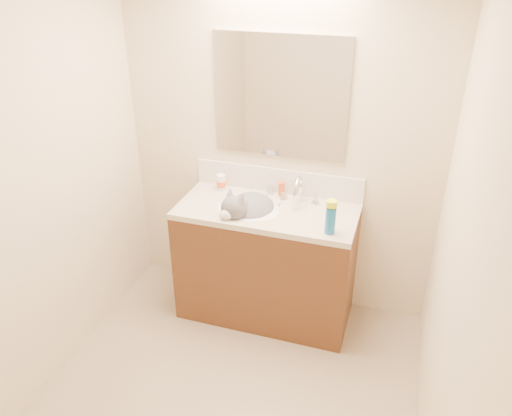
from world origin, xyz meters
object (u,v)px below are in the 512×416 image
Objects in this scene: silver_jar at (270,190)px; vanity_cabinet at (266,265)px; pill_bottle at (221,182)px; amber_bottle at (281,189)px; spray_can at (330,220)px; cat at (248,211)px; basin at (248,217)px; faucet at (299,192)px.

vanity_cabinet is at bearing -78.72° from silver_jar.
vanity_cabinet is 10.43× the size of pill_bottle.
silver_jar is 0.52× the size of amber_bottle.
spray_can is (0.45, -0.18, 0.54)m from vanity_cabinet.
vanity_cabinet is 11.62× the size of amber_bottle.
amber_bottle is (0.16, 0.25, 0.07)m from cat.
basin is at bearing 113.33° from cat.
faucet reaches higher than spray_can.
pill_bottle is at bearing 155.72° from vanity_cabinet.
faucet is 2.71× the size of amber_bottle.
pill_bottle is 0.92m from spray_can.
cat is at bearing -149.68° from faucet.
faucet is at bearing 29.12° from basin.
amber_bottle is at bearing 80.83° from cat.
pill_bottle is at bearing -175.36° from amber_bottle.
cat is 0.27m from silver_jar.
faucet is at bearing 53.85° from cat.
faucet is at bearing -4.04° from pill_bottle.
vanity_cabinet is 0.67m from pill_bottle.
cat is at bearing -90.21° from basin.
spray_can is at bearing -43.90° from amber_bottle.
vanity_cabinet is 0.45m from cat.
amber_bottle is (0.04, 0.21, 0.50)m from vanity_cabinet.
basin is (-0.12, -0.03, 0.38)m from vanity_cabinet.
faucet is at bearing -19.98° from silver_jar.
amber_bottle is (0.44, 0.04, -0.01)m from pill_bottle.
faucet reaches higher than pill_bottle.
vanity_cabinet is at bearing 41.26° from cat.
pill_bottle is at bearing -173.36° from silver_jar.
basin is 0.38m from faucet.
silver_jar is (-0.22, 0.08, -0.06)m from faucet.
cat is (-0.00, -0.01, 0.05)m from basin.
vanity_cabinet is at bearing 157.94° from spray_can.
cat reaches higher than pill_bottle.
spray_can is at bearing -22.06° from vanity_cabinet.
pill_bottle is 1.11× the size of amber_bottle.
silver_jar is at bearing 141.03° from spray_can.
cat is 4.28× the size of pill_bottle.
silver_jar is at bearing 6.64° from pill_bottle.
basin reaches higher than vanity_cabinet.
cat is at bearing 165.77° from spray_can.
amber_bottle is at bearing 79.02° from vanity_cabinet.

